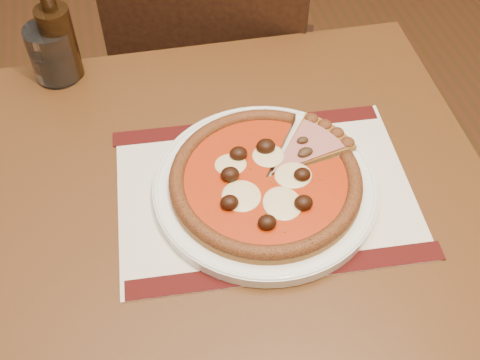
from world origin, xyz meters
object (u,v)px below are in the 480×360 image
table (243,239)px  chair_far (216,68)px  bottle (59,39)px  water_glass (53,53)px  plate (265,187)px  pizza (265,179)px

table → chair_far: size_ratio=0.91×
table → bottle: size_ratio=4.13×
water_glass → bottle: bearing=-2.5°
plate → pizza: size_ratio=1.17×
chair_far → bottle: bottle is taller
table → pizza: 0.14m
plate → bottle: 0.46m
table → water_glass: (-0.26, 0.37, 0.15)m
table → bottle: bearing=123.6°
plate → water_glass: (-0.30, 0.36, 0.04)m
chair_far → pizza: (-0.04, -0.58, 0.26)m
plate → pizza: 0.02m
plate → water_glass: 0.47m
table → chair_far: bearing=82.8°
chair_far → water_glass: 0.49m
table → plate: plate is taller
plate → bottle: (-0.29, 0.36, 0.07)m
plate → water_glass: water_glass is taller
table → pizza: (0.04, 0.01, 0.13)m
chair_far → water_glass: chair_far is taller
table → plate: 0.12m
chair_far → pizza: chair_far is taller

